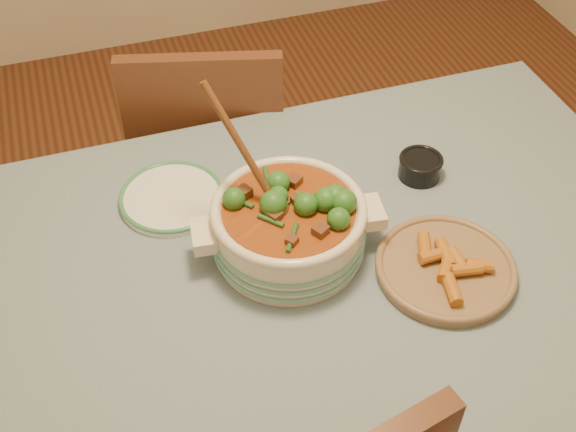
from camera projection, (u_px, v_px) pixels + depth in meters
The scene contains 6 objects.
dining_table at pixel (312, 289), 1.61m from camera, with size 1.68×1.08×0.76m.
stew_casserole at pixel (288, 223), 1.51m from camera, with size 0.42×0.35×0.39m.
white_plate at pixel (172, 197), 1.67m from camera, with size 0.30×0.30×0.02m.
condiment_bowl at pixel (420, 166), 1.72m from camera, with size 0.11×0.11×0.06m.
fried_plate at pixel (446, 266), 1.51m from camera, with size 0.33×0.33×0.05m.
chair_far at pixel (210, 151), 2.17m from camera, with size 0.53×0.53×0.92m.
Camera 1 is at (-0.37, -0.95, 1.92)m, focal length 45.00 mm.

